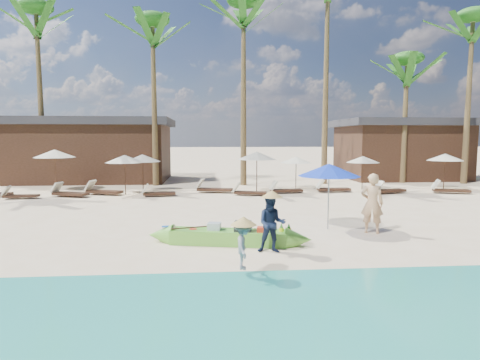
{
  "coord_description": "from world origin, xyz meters",
  "views": [
    {
      "loc": [
        -0.05,
        -11.1,
        2.96
      ],
      "look_at": [
        0.98,
        2.0,
        1.58
      ],
      "focal_mm": 30.0,
      "sensor_mm": 36.0,
      "label": 1
    }
  ],
  "objects": [
    {
      "name": "lounger_6_left",
      "position": [
        0.14,
        10.59,
        0.23
      ],
      "size": [
        2.08,
        1.09,
        0.68
      ],
      "rotation": [
        0.0,
        0.0,
        -0.25
      ],
      "color": "#3C2218",
      "rests_on": "ground"
    },
    {
      "name": "wet_sand_strip",
      "position": [
        0.0,
        -5.0,
        0.0
      ],
      "size": [
        240.0,
        4.5,
        0.01
      ],
      "primitive_type": "cube",
      "color": "tan",
      "rests_on": "ground"
    },
    {
      "name": "palm_4",
      "position": [
        2.15,
        14.01,
        9.45
      ],
      "size": [
        2.08,
        2.08,
        11.7
      ],
      "color": "brown",
      "rests_on": "ground"
    },
    {
      "name": "pavilion_west",
      "position": [
        -8.0,
        17.5,
        2.19
      ],
      "size": [
        10.8,
        6.6,
        4.3
      ],
      "color": "#3C2218",
      "rests_on": "ground"
    },
    {
      "name": "palm_2",
      "position": [
        -10.45,
        15.08,
        9.18
      ],
      "size": [
        2.08,
        2.08,
        11.33
      ],
      "color": "brown",
      "rests_on": "ground"
    },
    {
      "name": "resort_parasol_9",
      "position": [
        13.46,
        10.83,
        1.87
      ],
      "size": [
        2.02,
        2.02,
        2.08
      ],
      "color": "#3C2218",
      "rests_on": "ground"
    },
    {
      "name": "lounger_3_right",
      "position": [
        -9.32,
        9.08,
        0.19
      ],
      "size": [
        1.68,
        0.61,
        0.56
      ],
      "rotation": [
        0.0,
        0.0,
        0.06
      ],
      "color": "#3C2218",
      "rests_on": "ground"
    },
    {
      "name": "lounger_5_left",
      "position": [
        -2.68,
        9.35,
        0.19
      ],
      "size": [
        1.74,
        0.73,
        0.57
      ],
      "rotation": [
        0.0,
        0.0,
        0.13
      ],
      "color": "#3C2218",
      "rests_on": "ground"
    },
    {
      "name": "resort_parasol_3",
      "position": [
        -8.67,
        12.17,
        2.09
      ],
      "size": [
        2.25,
        2.25,
        2.32
      ],
      "color": "#3C2218",
      "rests_on": "ground"
    },
    {
      "name": "palm_3",
      "position": [
        -3.36,
        14.27,
        8.58
      ],
      "size": [
        2.08,
        2.08,
        10.52
      ],
      "color": "brown",
      "rests_on": "ground"
    },
    {
      "name": "lounger_9_left",
      "position": [
        12.8,
        9.28,
        0.22
      ],
      "size": [
        1.98,
        1.14,
        0.64
      ],
      "rotation": [
        0.0,
        0.0,
        -0.31
      ],
      "color": "#3C2218",
      "rests_on": "ground"
    },
    {
      "name": "palm_6",
      "position": [
        12.84,
        14.52,
        7.05
      ],
      "size": [
        2.08,
        2.08,
        8.51
      ],
      "color": "brown",
      "rests_on": "ground"
    },
    {
      "name": "palm_7",
      "position": [
        16.57,
        13.68,
        8.99
      ],
      "size": [
        2.08,
        2.08,
        11.08
      ],
      "color": "brown",
      "rests_on": "ground"
    },
    {
      "name": "ground",
      "position": [
        0.0,
        0.0,
        0.0
      ],
      "size": [
        240.0,
        240.0,
        0.0
      ],
      "primitive_type": "plane",
      "color": "beige",
      "rests_on": "ground"
    },
    {
      "name": "lounger_4_left",
      "position": [
        -7.13,
        9.56,
        0.22
      ],
      "size": [
        1.98,
        1.17,
        0.64
      ],
      "rotation": [
        0.0,
        0.0,
        -0.33
      ],
      "color": "#3C2218",
      "rests_on": "ground"
    },
    {
      "name": "lounger_4_right",
      "position": [
        -5.63,
        10.19,
        0.22
      ],
      "size": [
        2.05,
        1.18,
        0.67
      ],
      "rotation": [
        0.0,
        0.0,
        -0.31
      ],
      "color": "#3C2218",
      "rests_on": "ground"
    },
    {
      "name": "blue_umbrella",
      "position": [
        3.82,
        1.47,
        1.94
      ],
      "size": [
        1.99,
        1.99,
        2.14
      ],
      "color": "#99999E",
      "rests_on": "ground"
    },
    {
      "name": "resort_parasol_8",
      "position": [
        8.8,
        11.27,
        1.74
      ],
      "size": [
        1.87,
        1.87,
        1.93
      ],
      "color": "#3C2218",
      "rests_on": "ground"
    },
    {
      "name": "palm_5",
      "position": [
        7.45,
        14.38,
        10.82
      ],
      "size": [
        2.08,
        2.08,
        13.6
      ],
      "color": "brown",
      "rests_on": "ground"
    },
    {
      "name": "green_canoe",
      "position": [
        0.49,
        -0.12,
        0.22
      ],
      "size": [
        5.12,
        1.35,
        0.66
      ],
      "rotation": [
        0.0,
        0.0,
        -0.2
      ],
      "color": "#63B838",
      "rests_on": "ground"
    },
    {
      "name": "pavilion_east",
      "position": [
        14.0,
        17.5,
        2.2
      ],
      "size": [
        8.8,
        6.6,
        4.3
      ],
      "color": "#3C2218",
      "rests_on": "ground"
    },
    {
      "name": "resort_parasol_4",
      "position": [
        -4.43,
        10.26,
        1.88
      ],
      "size": [
        2.02,
        2.02,
        2.08
      ],
      "color": "#3C2218",
      "rests_on": "ground"
    },
    {
      "name": "lounger_7_right",
      "position": [
        6.67,
        10.25,
        0.21
      ],
      "size": [
        1.87,
        0.59,
        0.63
      ],
      "rotation": [
        0.0,
        0.0,
        -0.01
      ],
      "color": "#3C2218",
      "rests_on": "ground"
    },
    {
      "name": "resort_parasol_5",
      "position": [
        -3.67,
        11.29,
        1.86
      ],
      "size": [
        2.0,
        2.0,
        2.06
      ],
      "color": "#3C2218",
      "rests_on": "ground"
    },
    {
      "name": "vendor_green",
      "position": [
        1.57,
        -1.01,
        0.75
      ],
      "size": [
        0.82,
        0.68,
        1.51
      ],
      "primitive_type": "imported",
      "rotation": [
        0.0,
        0.0,
        -0.16
      ],
      "color": "#15203B",
      "rests_on": "ground"
    },
    {
      "name": "resort_parasol_6",
      "position": [
        2.58,
        10.57,
        2.01
      ],
      "size": [
        2.17,
        2.17,
        2.23
      ],
      "color": "#3C2218",
      "rests_on": "ground"
    },
    {
      "name": "resort_parasol_7",
      "position": [
        5.02,
        11.77,
        1.7
      ],
      "size": [
        1.83,
        1.83,
        1.89
      ],
      "color": "#3C2218",
      "rests_on": "ground"
    },
    {
      "name": "lounger_8_left",
      "position": [
        9.49,
        9.44,
        0.21
      ],
      "size": [
        1.95,
        1.06,
        0.63
      ],
      "rotation": [
        0.0,
        0.0,
        0.28
      ],
      "color": "#3C2218",
      "rests_on": "ground"
    },
    {
      "name": "lounger_6_right",
      "position": [
        1.97,
        9.38,
        0.2
      ],
      "size": [
        1.8,
        0.95,
        0.58
      ],
      "rotation": [
        0.0,
        0.0,
        -0.26
      ],
      "color": "#3C2218",
      "rests_on": "ground"
    },
    {
      "name": "lounger_7_left",
      "position": [
        4.0,
        9.99,
        0.2
      ],
      "size": [
        1.85,
        0.77,
        0.61
      ],
      "rotation": [
        0.0,
        0.0,
        0.13
      ],
      "color": "#3C2218",
      "rests_on": "ground"
    },
    {
      "name": "vendor_yellow",
      "position": [
        0.68,
        -2.81,
        0.69
      ],
      "size": [
        0.43,
        0.68,
        1.01
      ],
      "primitive_type": "imported",
      "rotation": [
        0.0,
        0.0,
        1.49
      ],
      "color": "gray",
      "rests_on": "ground"
    },
    {
      "name": "tourist",
      "position": [
        5.02,
        0.86,
        0.94
      ],
      "size": [
        0.81,
        0.68,
        1.88
      ],
      "primitive_type": "imported",
      "rotation": [
        0.0,
        0.0,
        2.74
      ],
      "color": "tan",
      "rests_on": "ground"
    }
  ]
}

